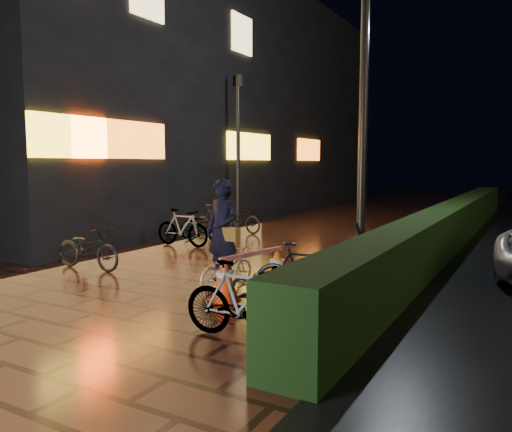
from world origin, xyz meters
The scene contains 10 objects.
ground centered at (0.00, 0.00, 0.00)m, with size 80.00×80.00×0.00m, color #381911.
hedge centered at (3.30, 8.00, 0.50)m, with size 0.70×20.00×1.00m, color black.
storefront_block centered at (-9.50, 11.50, 4.50)m, with size 12.09×22.00×9.00m.
lamp_post_hedge centered at (2.17, 3.71, 3.24)m, with size 0.55×0.28×5.90m.
lamp_post_sf centered at (-2.96, 7.44, 2.59)m, with size 0.44×0.24×4.70m.
cyclist centered at (0.82, 0.89, 0.67)m, with size 0.67×1.30×1.80m.
traffic_barrier centered at (1.32, 0.92, 0.33)m, with size 0.69×1.63×0.66m.
cart_assembly centered at (2.74, 2.81, 0.53)m, with size 0.67×0.57×1.03m.
parked_bikes_storefront centered at (-2.37, 4.29, 0.43)m, with size 1.76×6.47×0.92m.
parked_bikes_hedge centered at (2.32, -0.18, 0.44)m, with size 1.64×2.23×0.92m.
Camera 1 is at (5.20, -5.77, 2.05)m, focal length 35.00 mm.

